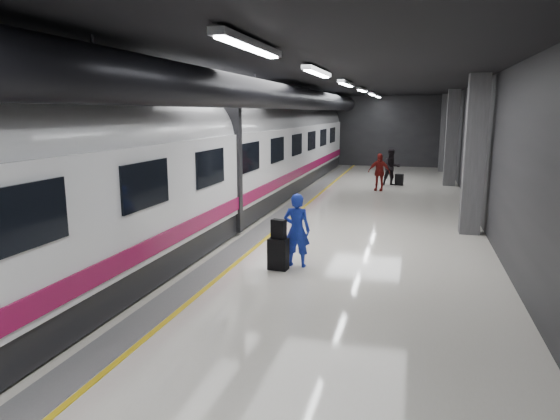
% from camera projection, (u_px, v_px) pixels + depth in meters
% --- Properties ---
extents(ground, '(40.00, 40.00, 0.00)m').
position_uv_depth(ground, '(301.00, 239.00, 13.79)').
color(ground, silver).
rests_on(ground, ground).
extents(platform_hall, '(10.02, 40.02, 4.51)m').
position_uv_depth(platform_hall, '(300.00, 109.00, 14.09)').
color(platform_hall, black).
rests_on(platform_hall, ground).
extents(train, '(3.05, 38.00, 4.05)m').
position_uv_depth(train, '(191.00, 161.00, 14.23)').
color(train, black).
rests_on(train, ground).
extents(traveler_main, '(0.62, 0.42, 1.68)m').
position_uv_depth(traveler_main, '(297.00, 230.00, 11.24)').
color(traveler_main, '#1B24CC').
rests_on(traveler_main, ground).
extents(suitcase_main, '(0.45, 0.31, 0.71)m').
position_uv_depth(suitcase_main, '(278.00, 254.00, 11.08)').
color(suitcase_main, black).
rests_on(suitcase_main, ground).
extents(shoulder_bag, '(0.36, 0.25, 0.43)m').
position_uv_depth(shoulder_bag, '(279.00, 229.00, 10.99)').
color(shoulder_bag, black).
rests_on(shoulder_bag, suitcase_main).
extents(traveler_far_a, '(1.06, 0.96, 1.76)m').
position_uv_depth(traveler_far_a, '(392.00, 167.00, 23.68)').
color(traveler_far_a, black).
rests_on(traveler_far_a, ground).
extents(traveler_far_b, '(1.03, 0.55, 1.67)m').
position_uv_depth(traveler_far_b, '(379.00, 172.00, 22.19)').
color(traveler_far_b, maroon).
rests_on(traveler_far_b, ground).
extents(suitcase_far, '(0.41, 0.32, 0.54)m').
position_uv_depth(suitcase_far, '(399.00, 180.00, 23.94)').
color(suitcase_far, black).
rests_on(suitcase_far, ground).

